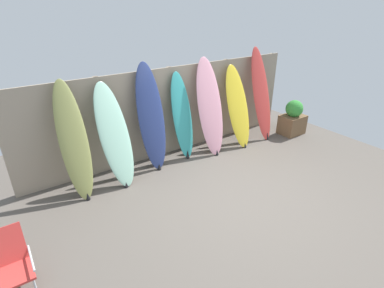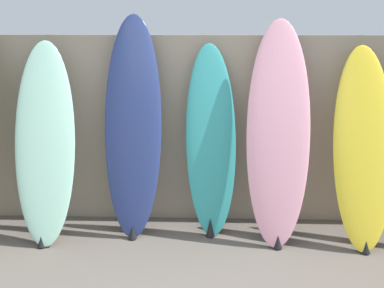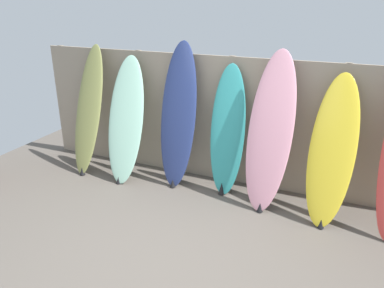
{
  "view_description": "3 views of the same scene",
  "coord_description": "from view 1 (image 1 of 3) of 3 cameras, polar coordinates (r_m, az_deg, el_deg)",
  "views": [
    {
      "loc": [
        -2.94,
        -3.03,
        2.96
      ],
      "look_at": [
        -0.5,
        0.52,
        0.88
      ],
      "focal_mm": 28.0,
      "sensor_mm": 36.0,
      "label": 1
    },
    {
      "loc": [
        0.08,
        -3.03,
        2.02
      ],
      "look_at": [
        -0.07,
        0.88,
        1.04
      ],
      "focal_mm": 50.0,
      "sensor_mm": 36.0,
      "label": 2
    },
    {
      "loc": [
        1.49,
        -2.78,
        2.52
      ],
      "look_at": [
        -0.01,
        0.72,
        1.02
      ],
      "focal_mm": 35.0,
      "sensor_mm": 36.0,
      "label": 3
    }
  ],
  "objects": [
    {
      "name": "surfboard_navy_2",
      "position": [
        5.59,
        -7.76,
        4.89
      ],
      "size": [
        0.52,
        0.51,
        2.0
      ],
      "color": "navy",
      "rests_on": "ground"
    },
    {
      "name": "fence_back",
      "position": [
        6.18,
        -4.01,
        6.22
      ],
      "size": [
        6.08,
        0.11,
        1.8
      ],
      "color": "gray",
      "rests_on": "ground"
    },
    {
      "name": "ground",
      "position": [
        5.16,
        7.98,
        -9.6
      ],
      "size": [
        7.68,
        7.68,
        0.0
      ],
      "primitive_type": "plane",
      "color": "#5B544C"
    },
    {
      "name": "planter_box",
      "position": [
        7.63,
        18.64,
        4.58
      ],
      "size": [
        0.58,
        0.44,
        0.84
      ],
      "color": "brown",
      "rests_on": "ground"
    },
    {
      "name": "surfboard_pink_4",
      "position": [
        6.17,
        3.45,
        6.92
      ],
      "size": [
        0.6,
        0.69,
        1.96
      ],
      "color": "pink",
      "rests_on": "ground"
    },
    {
      "name": "surfboard_seafoam_1",
      "position": [
        5.25,
        -14.53,
        1.48
      ],
      "size": [
        0.6,
        0.74,
        1.77
      ],
      "color": "#9ED6BC",
      "rests_on": "ground"
    },
    {
      "name": "beach_chair",
      "position": [
        4.14,
        -31.9,
        -18.57
      ],
      "size": [
        0.5,
        0.57,
        0.64
      ],
      "rotation": [
        0.0,
        0.0,
        -0.34
      ],
      "color": "silver",
      "rests_on": "ground"
    },
    {
      "name": "surfboard_teal_3",
      "position": [
        5.99,
        -1.85,
        5.15
      ],
      "size": [
        0.51,
        0.49,
        1.74
      ],
      "color": "teal",
      "rests_on": "ground"
    },
    {
      "name": "surfboard_red_6",
      "position": [
        7.11,
        13.04,
        9.13
      ],
      "size": [
        0.5,
        0.79,
        2.04
      ],
      "color": "#D13D38",
      "rests_on": "ground"
    },
    {
      "name": "surfboard_yellow_5",
      "position": [
        6.64,
        8.71,
        7.01
      ],
      "size": [
        0.56,
        0.75,
        1.74
      ],
      "color": "yellow",
      "rests_on": "ground"
    },
    {
      "name": "surfboard_olive_0",
      "position": [
        5.09,
        -21.61,
        0.4
      ],
      "size": [
        0.47,
        0.72,
        1.89
      ],
      "color": "olive",
      "rests_on": "ground"
    }
  ]
}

